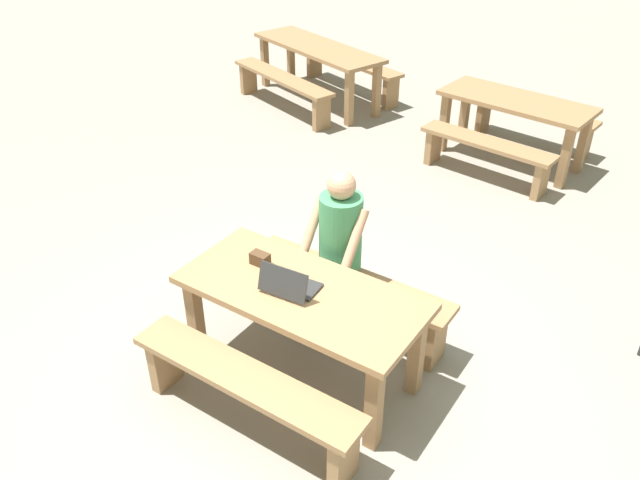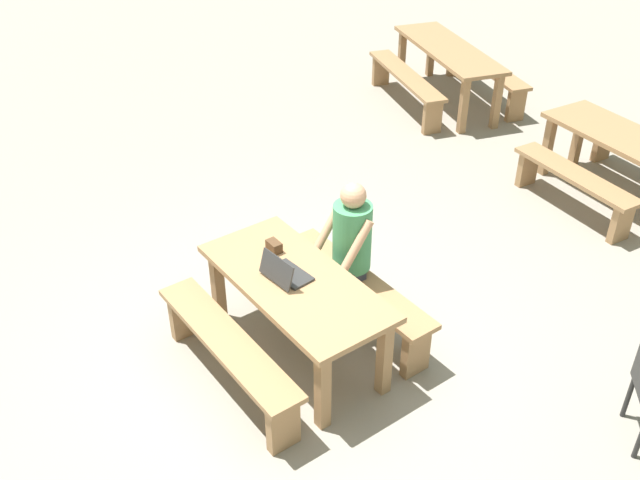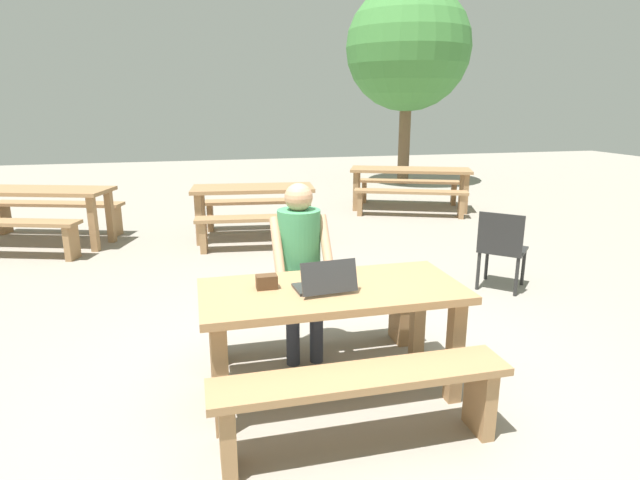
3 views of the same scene
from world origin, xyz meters
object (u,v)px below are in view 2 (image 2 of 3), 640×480
(small_pouch, at_px, (274,246))
(laptop, at_px, (285,272))
(person_seated, at_px, (349,244))
(picnic_table_mid, at_px, (448,56))
(picnic_table_distant, at_px, (620,145))
(picnic_table_front, at_px, (295,292))

(small_pouch, bearing_deg, laptop, -20.85)
(person_seated, relative_size, picnic_table_mid, 0.59)
(laptop, height_order, picnic_table_distant, laptop)
(small_pouch, height_order, picnic_table_distant, small_pouch)
(laptop, distance_m, small_pouch, 0.37)
(laptop, relative_size, picnic_table_distant, 0.21)
(small_pouch, height_order, picnic_table_mid, small_pouch)
(picnic_table_front, bearing_deg, small_pouch, 168.94)
(laptop, bearing_deg, small_pouch, -25.78)
(laptop, bearing_deg, person_seated, -92.54)
(small_pouch, distance_m, picnic_table_distant, 4.13)
(picnic_table_front, height_order, picnic_table_mid, picnic_table_mid)
(laptop, xyz_separation_m, small_pouch, (-0.35, 0.13, -0.01))
(laptop, distance_m, picnic_table_mid, 5.46)
(picnic_table_front, xyz_separation_m, picnic_table_distant, (-0.02, 4.19, -0.00))
(person_seated, bearing_deg, small_pouch, -122.32)
(laptop, height_order, person_seated, person_seated)
(picnic_table_front, xyz_separation_m, picnic_table_mid, (-2.96, 4.57, 0.03))
(person_seated, xyz_separation_m, picnic_table_distant, (0.07, 3.60, -0.16))
(person_seated, height_order, picnic_table_distant, person_seated)
(laptop, bearing_deg, picnic_table_distant, -95.53)
(picnic_table_front, relative_size, small_pouch, 12.65)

